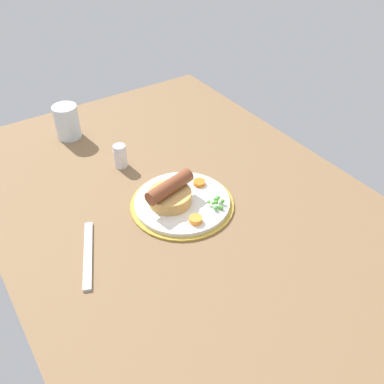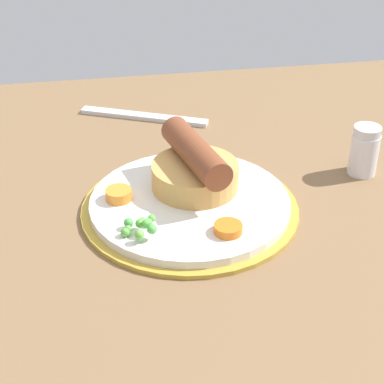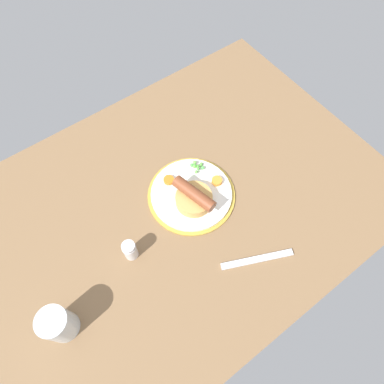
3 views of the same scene
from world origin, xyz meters
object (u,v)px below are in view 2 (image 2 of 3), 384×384
at_px(carrot_slice_4, 228,229).
at_px(fork, 144,117).
at_px(sausage_pudding, 195,168).
at_px(pea_pile, 141,226).
at_px(dinner_plate, 190,206).
at_px(carrot_slice_1, 119,194).
at_px(salt_shaker, 364,151).

bearing_deg(carrot_slice_4, fork, -80.22).
distance_m(sausage_pudding, pea_pile, 0.10).
bearing_deg(carrot_slice_4, pea_pile, -7.57).
xyz_separation_m(dinner_plate, sausage_pudding, (-0.01, -0.02, 0.03)).
xyz_separation_m(pea_pile, carrot_slice_1, (0.02, -0.07, -0.00)).
bearing_deg(carrot_slice_4, dinner_plate, -67.34).
bearing_deg(carrot_slice_4, carrot_slice_1, -37.75).
relative_size(pea_pile, carrot_slice_1, 1.29).
xyz_separation_m(dinner_plate, salt_shaker, (-0.21, -0.05, 0.02)).
height_order(fork, salt_shaker, salt_shaker).
bearing_deg(salt_shaker, carrot_slice_4, 30.84).
bearing_deg(carrot_slice_1, fork, -102.56).
bearing_deg(dinner_plate, salt_shaker, -167.88).
relative_size(carrot_slice_4, salt_shaker, 0.47).
bearing_deg(sausage_pudding, carrot_slice_1, 83.79).
relative_size(pea_pile, salt_shaker, 0.60).
height_order(dinner_plate, carrot_slice_4, carrot_slice_4).
distance_m(carrot_slice_1, fork, 0.23).
height_order(dinner_plate, carrot_slice_1, carrot_slice_1).
bearing_deg(sausage_pudding, dinner_plate, 144.45).
xyz_separation_m(sausage_pudding, pea_pile, (0.07, 0.08, -0.01)).
distance_m(dinner_plate, carrot_slice_4, 0.07).
bearing_deg(sausage_pudding, pea_pile, 125.52).
bearing_deg(fork, sausage_pudding, 123.35).
bearing_deg(dinner_plate, carrot_slice_4, 112.66).
distance_m(pea_pile, carrot_slice_4, 0.09).
bearing_deg(salt_shaker, pea_pile, 20.19).
bearing_deg(fork, carrot_slice_1, 101.49).
height_order(carrot_slice_1, carrot_slice_4, carrot_slice_1).
xyz_separation_m(pea_pile, salt_shaker, (-0.27, -0.10, 0.01)).
distance_m(dinner_plate, pea_pile, 0.08).
height_order(dinner_plate, sausage_pudding, sausage_pudding).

